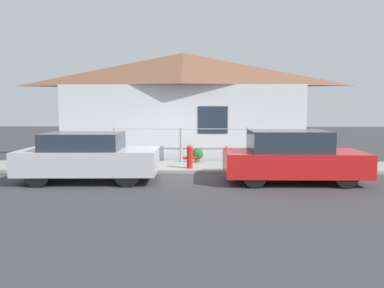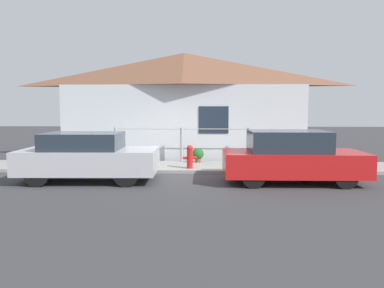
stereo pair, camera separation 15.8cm
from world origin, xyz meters
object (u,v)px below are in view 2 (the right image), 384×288
Objects in this scene: car_right at (291,157)px; potted_plant_near_hydrant at (198,154)px; car_left at (88,157)px; fire_hydrant at (190,156)px; potted_plant_by_fence at (115,158)px.

car_right is 7.25× the size of potted_plant_near_hydrant.
car_left reaches higher than fire_hydrant.
car_left is 1.01× the size of car_right.
car_right is 6.06m from potted_plant_by_fence.
car_left is at bearing 179.65° from car_right.
potted_plant_near_hydrant is (-2.61, 3.07, -0.31)m from car_right.
fire_hydrant is at bearing -17.97° from potted_plant_by_fence.
fire_hydrant reaches higher than potted_plant_near_hydrant.
fire_hydrant is 2.78m from potted_plant_by_fence.
car_right reaches higher than potted_plant_by_fence.
car_right is at bearing -31.01° from fire_hydrant.
fire_hydrant is 1.76× the size of potted_plant_by_fence.
potted_plant_near_hydrant is at bearing 80.23° from fire_hydrant.
potted_plant_by_fence is at bearing -170.03° from potted_plant_near_hydrant.
potted_plant_by_fence is (0.13, 2.56, -0.38)m from car_left.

